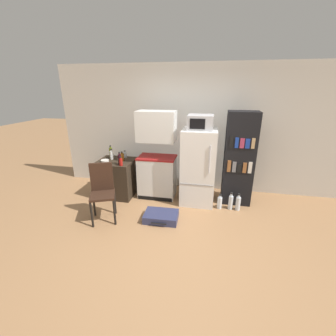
% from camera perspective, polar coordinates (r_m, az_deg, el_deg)
% --- Properties ---
extents(ground_plane, '(24.00, 24.00, 0.00)m').
position_cam_1_polar(ground_plane, '(3.64, 2.17, -17.30)').
color(ground_plane, '#A3754C').
extents(wall_back, '(6.40, 0.10, 2.67)m').
position_cam_1_polar(wall_back, '(4.95, 8.46, 9.62)').
color(wall_back, beige).
rests_on(wall_back, ground_plane).
extents(side_table, '(0.73, 0.69, 0.76)m').
position_cam_1_polar(side_table, '(4.90, -12.84, -2.41)').
color(side_table, '#2D2319').
rests_on(side_table, ground_plane).
extents(kitchen_hutch, '(0.76, 0.50, 1.78)m').
position_cam_1_polar(kitchen_hutch, '(4.57, -2.81, 2.25)').
color(kitchen_hutch, silver).
rests_on(kitchen_hutch, ground_plane).
extents(refrigerator, '(0.64, 0.67, 1.47)m').
position_cam_1_polar(refrigerator, '(4.40, 7.71, 0.25)').
color(refrigerator, white).
rests_on(refrigerator, ground_plane).
extents(microwave, '(0.46, 0.42, 0.26)m').
position_cam_1_polar(microwave, '(4.19, 8.25, 11.44)').
color(microwave, '#B7B7BC').
rests_on(microwave, refrigerator).
extents(bookshelf, '(0.56, 0.39, 1.80)m').
position_cam_1_polar(bookshelf, '(4.50, 17.58, 2.15)').
color(bookshelf, black).
rests_on(bookshelf, ground_plane).
extents(bottle_ketchup_red, '(0.07, 0.07, 0.17)m').
position_cam_1_polar(bottle_ketchup_red, '(4.43, -11.90, 1.53)').
color(bottle_ketchup_red, '#AD1914').
rests_on(bottle_ketchup_red, side_table).
extents(bottle_amber_beer, '(0.08, 0.08, 0.19)m').
position_cam_1_polar(bottle_amber_beer, '(4.72, -11.57, 2.78)').
color(bottle_amber_beer, brown).
rests_on(bottle_amber_beer, side_table).
extents(bottle_olive_oil, '(0.07, 0.07, 0.26)m').
position_cam_1_polar(bottle_olive_oil, '(5.02, -14.34, 3.92)').
color(bottle_olive_oil, '#566619').
rests_on(bottle_olive_oil, side_table).
extents(bottle_wine_dark, '(0.06, 0.06, 0.25)m').
position_cam_1_polar(bottle_wine_dark, '(4.50, -12.20, 2.21)').
color(bottle_wine_dark, black).
rests_on(bottle_wine_dark, side_table).
extents(bottle_clear_short, '(0.08, 0.08, 0.15)m').
position_cam_1_polar(bottle_clear_short, '(4.94, -10.87, 3.39)').
color(bottle_clear_short, silver).
rests_on(bottle_clear_short, side_table).
extents(bottle_milk_white, '(0.07, 0.07, 0.22)m').
position_cam_1_polar(bottle_milk_white, '(4.86, -14.14, 3.23)').
color(bottle_milk_white, white).
rests_on(bottle_milk_white, side_table).
extents(bowl, '(0.16, 0.16, 0.04)m').
position_cam_1_polar(bowl, '(4.73, -15.75, 1.74)').
color(bowl, silver).
rests_on(bowl, side_table).
extents(chair, '(0.52, 0.52, 1.00)m').
position_cam_1_polar(chair, '(4.01, -16.37, -4.70)').
color(chair, black).
rests_on(chair, ground_plane).
extents(suitcase_large_flat, '(0.59, 0.45, 0.14)m').
position_cam_1_polar(suitcase_large_flat, '(4.02, -1.76, -12.21)').
color(suitcase_large_flat, navy).
rests_on(suitcase_large_flat, ground_plane).
extents(water_bottle_front, '(0.09, 0.09, 0.34)m').
position_cam_1_polar(water_bottle_front, '(4.47, 17.36, -8.51)').
color(water_bottle_front, silver).
rests_on(water_bottle_front, ground_plane).
extents(water_bottle_middle, '(0.09, 0.09, 0.30)m').
position_cam_1_polar(water_bottle_middle, '(4.45, 12.99, -8.51)').
color(water_bottle_middle, silver).
rests_on(water_bottle_middle, ground_plane).
extents(water_bottle_back, '(0.08, 0.08, 0.35)m').
position_cam_1_polar(water_bottle_back, '(4.46, 15.62, -8.33)').
color(water_bottle_back, silver).
rests_on(water_bottle_back, ground_plane).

